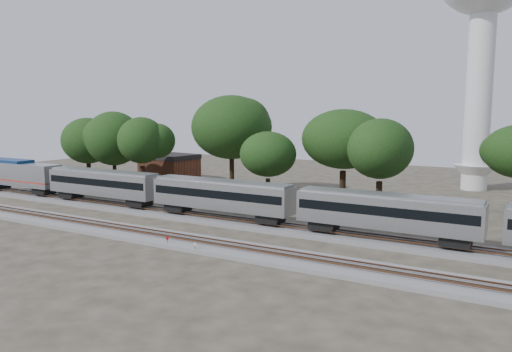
{
  "coord_description": "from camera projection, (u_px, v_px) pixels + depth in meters",
  "views": [
    {
      "loc": [
        33.34,
        -42.86,
        13.36
      ],
      "look_at": [
        5.96,
        5.0,
        6.03
      ],
      "focal_mm": 35.0,
      "sensor_mm": 36.0,
      "label": 1
    }
  ],
  "objects": [
    {
      "name": "switch_stand_red",
      "position": [
        167.0,
        240.0,
        48.94
      ],
      "size": [
        0.31,
        0.15,
        1.02
      ],
      "rotation": [
        0.0,
        0.0,
        0.38
      ],
      "color": "#512D19",
      "rests_on": "ground"
    },
    {
      "name": "switch_lever",
      "position": [
        213.0,
        253.0,
        46.24
      ],
      "size": [
        0.54,
        0.38,
        0.3
      ],
      "primitive_type": "cube",
      "rotation": [
        0.0,
        0.0,
        0.17
      ],
      "color": "#512D19",
      "rests_on": "ground"
    },
    {
      "name": "tree_1",
      "position": [
        114.0,
        139.0,
        82.9
      ],
      "size": [
        8.76,
        8.76,
        12.36
      ],
      "color": "black",
      "rests_on": "ground"
    },
    {
      "name": "brick_building",
      "position": [
        169.0,
        167.0,
        95.91
      ],
      "size": [
        11.17,
        8.55,
        4.96
      ],
      "rotation": [
        0.0,
        0.0,
        -0.13
      ],
      "color": "brown",
      "rests_on": "ground"
    },
    {
      "name": "tree_6",
      "position": [
        380.0,
        149.0,
        60.29
      ],
      "size": [
        8.84,
        8.84,
        12.46
      ],
      "color": "black",
      "rests_on": "ground"
    },
    {
      "name": "tree_0",
      "position": [
        88.0,
        141.0,
        86.04
      ],
      "size": [
        8.21,
        8.21,
        11.57
      ],
      "color": "black",
      "rests_on": "ground"
    },
    {
      "name": "track_near",
      "position": [
        163.0,
        238.0,
        51.58
      ],
      "size": [
        160.0,
        5.0,
        0.73
      ],
      "color": "slate",
      "rests_on": "ground"
    },
    {
      "name": "tree_3",
      "position": [
        232.0,
        127.0,
        78.13
      ],
      "size": [
        10.82,
        10.82,
        15.26
      ],
      "color": "black",
      "rests_on": "ground"
    },
    {
      "name": "train",
      "position": [
        388.0,
        211.0,
        49.67
      ],
      "size": [
        134.55,
        3.28,
        4.84
      ],
      "color": "#AEB0B5",
      "rests_on": "ground"
    },
    {
      "name": "tree_2",
      "position": [
        142.0,
        140.0,
        77.01
      ],
      "size": [
        8.82,
        8.82,
        12.44
      ],
      "color": "black",
      "rests_on": "ground"
    },
    {
      "name": "ground",
      "position": [
        187.0,
        232.0,
        55.05
      ],
      "size": [
        160.0,
        160.0,
        0.0
      ],
      "primitive_type": "plane",
      "color": "#383328",
      "rests_on": "ground"
    },
    {
      "name": "tree_5",
      "position": [
        344.0,
        139.0,
        67.71
      ],
      "size": [
        9.56,
        9.56,
        13.48
      ],
      "color": "black",
      "rests_on": "ground"
    },
    {
      "name": "water_tower",
      "position": [
        484.0,
        4.0,
        80.31
      ],
      "size": [
        14.78,
        14.78,
        40.92
      ],
      "color": "silver",
      "rests_on": "ground"
    },
    {
      "name": "track_far",
      "position": [
        217.0,
        220.0,
        60.19
      ],
      "size": [
        160.0,
        5.0,
        0.73
      ],
      "color": "slate",
      "rests_on": "ground"
    },
    {
      "name": "switch_stand_white",
      "position": [
        195.0,
        246.0,
        46.8
      ],
      "size": [
        0.31,
        0.06,
        0.99
      ],
      "rotation": [
        0.0,
        0.0,
        -0.11
      ],
      "color": "#512D19",
      "rests_on": "ground"
    },
    {
      "name": "tree_4",
      "position": [
        268.0,
        154.0,
        68.22
      ],
      "size": [
        7.46,
        7.46,
        10.51
      ],
      "color": "black",
      "rests_on": "ground"
    }
  ]
}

